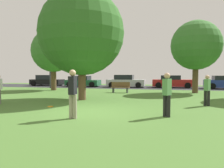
% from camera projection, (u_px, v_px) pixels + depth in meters
% --- Properties ---
extents(ground_plane, '(44.00, 44.00, 0.00)m').
position_uv_depth(ground_plane, '(91.00, 111.00, 9.09)').
color(ground_plane, '#47702D').
extents(road_strip, '(44.00, 6.40, 0.01)m').
position_uv_depth(road_strip, '(135.00, 87.00, 24.63)').
color(road_strip, '#28282B').
rests_on(road_strip, ground_plane).
extents(oak_tree_left, '(5.24, 5.24, 6.76)m').
position_uv_depth(oak_tree_left, '(82.00, 33.00, 12.81)').
color(oak_tree_left, brown).
rests_on(oak_tree_left, ground_plane).
extents(maple_tree_near, '(4.10, 4.10, 6.03)m').
position_uv_depth(maple_tree_near, '(196.00, 46.00, 17.36)').
color(maple_tree_near, brown).
rests_on(maple_tree_near, ground_plane).
extents(oak_tree_right, '(4.13, 4.13, 5.89)m').
position_uv_depth(oak_tree_right, '(53.00, 51.00, 20.13)').
color(oak_tree_right, brown).
rests_on(oak_tree_right, ground_plane).
extents(person_thrower, '(0.36, 0.39, 1.68)m').
position_uv_depth(person_thrower, '(167.00, 93.00, 7.90)').
color(person_thrower, black).
rests_on(person_thrower, ground_plane).
extents(person_catcher, '(0.36, 0.39, 1.57)m').
position_uv_depth(person_catcher, '(207.00, 89.00, 10.54)').
color(person_catcher, black).
rests_on(person_catcher, ground_plane).
extents(person_walking, '(0.30, 0.32, 1.79)m').
position_uv_depth(person_walking, '(73.00, 91.00, 7.61)').
color(person_walking, gray).
rests_on(person_walking, ground_plane).
extents(frisbee_disc, '(0.27, 0.27, 0.03)m').
position_uv_depth(frisbee_disc, '(50.00, 107.00, 10.32)').
color(frisbee_disc, orange).
rests_on(frisbee_disc, ground_plane).
extents(parked_car_black, '(4.17, 2.07, 1.42)m').
position_uv_depth(parked_car_black, '(47.00, 81.00, 27.62)').
color(parked_car_black, black).
rests_on(parked_car_black, ground_plane).
extents(parked_car_green, '(4.13, 2.05, 1.31)m').
position_uv_depth(parked_car_green, '(83.00, 82.00, 25.75)').
color(parked_car_green, '#195633').
rests_on(parked_car_green, ground_plane).
extents(parked_car_silver, '(4.43, 2.07, 1.46)m').
position_uv_depth(parked_car_silver, '(126.00, 81.00, 24.72)').
color(parked_car_silver, '#B7B7BC').
rests_on(parked_car_silver, ground_plane).
extents(parked_car_red, '(4.45, 2.10, 1.41)m').
position_uv_depth(parked_car_red, '(172.00, 82.00, 23.91)').
color(parked_car_red, '#B21E1E').
rests_on(parked_car_red, ground_plane).
extents(park_bench, '(1.60, 0.45, 0.90)m').
position_uv_depth(park_bench, '(120.00, 87.00, 17.78)').
color(park_bench, brown).
rests_on(park_bench, ground_plane).
extents(street_lamp_post, '(0.14, 0.14, 4.50)m').
position_uv_depth(street_lamp_post, '(50.00, 68.00, 22.89)').
color(street_lamp_post, '#2D2D33').
rests_on(street_lamp_post, ground_plane).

